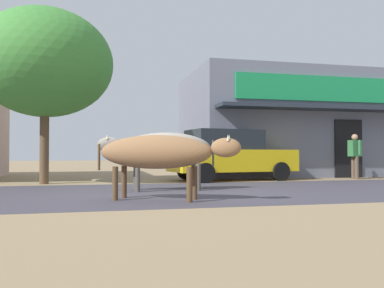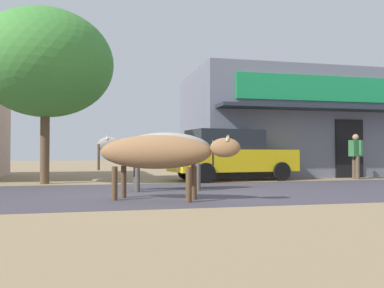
% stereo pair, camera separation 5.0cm
% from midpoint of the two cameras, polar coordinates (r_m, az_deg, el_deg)
% --- Properties ---
extents(ground, '(80.00, 80.00, 0.00)m').
position_cam_midpoint_polar(ground, '(9.28, -5.03, -6.80)').
color(ground, '#937A58').
extents(asphalt_road, '(72.00, 5.42, 0.00)m').
position_cam_midpoint_polar(asphalt_road, '(9.28, -5.03, -6.78)').
color(asphalt_road, '#413D47').
rests_on(asphalt_road, ground).
extents(storefront_right_club, '(8.96, 6.01, 4.09)m').
position_cam_midpoint_polar(storefront_right_club, '(17.68, 14.51, 2.53)').
color(storefront_right_club, slate).
rests_on(storefront_right_club, ground).
extents(roadside_tree, '(3.92, 3.92, 5.07)m').
position_cam_midpoint_polar(roadside_tree, '(12.84, -19.66, 10.52)').
color(roadside_tree, brown).
rests_on(roadside_tree, ground).
extents(parked_hatchback_car, '(4.25, 2.24, 1.64)m').
position_cam_midpoint_polar(parked_hatchback_car, '(13.43, 5.47, -1.48)').
color(parked_hatchback_car, yellow).
rests_on(parked_hatchback_car, ground).
extents(cow_near_brown, '(2.68, 1.60, 1.24)m').
position_cam_midpoint_polar(cow_near_brown, '(7.81, -4.52, -1.22)').
color(cow_near_brown, olive).
rests_on(cow_near_brown, ground).
extents(cow_far_dark, '(2.81, 0.78, 1.39)m').
position_cam_midpoint_polar(cow_far_dark, '(9.80, -3.71, -0.79)').
color(cow_far_dark, gray).
rests_on(cow_far_dark, ground).
extents(pedestrian_by_shop, '(0.43, 0.61, 1.54)m').
position_cam_midpoint_polar(pedestrian_by_shop, '(15.06, 21.96, -1.15)').
color(pedestrian_by_shop, brown).
rests_on(pedestrian_by_shop, ground).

